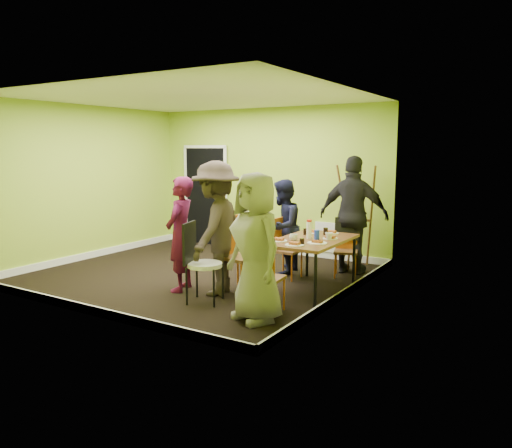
{
  "coord_description": "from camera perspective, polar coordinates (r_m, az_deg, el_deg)",
  "views": [
    {
      "loc": [
        4.91,
        -6.2,
        2.02
      ],
      "look_at": [
        1.11,
        0.0,
        0.92
      ],
      "focal_mm": 35.0,
      "sensor_mm": 36.0,
      "label": 1
    }
  ],
  "objects": [
    {
      "name": "plate_wall_front",
      "position": [
        6.81,
        7.01,
        -2.16
      ],
      "size": [
        0.27,
        0.27,
        0.01
      ],
      "primitive_type": "cylinder",
      "color": "white",
      "rests_on": "dining_table"
    },
    {
      "name": "glass_back",
      "position": [
        7.49,
        7.96,
        -0.83
      ],
      "size": [
        0.07,
        0.07,
        0.11
      ],
      "primitive_type": "cylinder",
      "color": "black",
      "rests_on": "dining_table"
    },
    {
      "name": "orange_bottle",
      "position": [
        7.36,
        7.0,
        -1.09
      ],
      "size": [
        0.03,
        0.03,
        0.08
      ],
      "primitive_type": "cylinder",
      "color": "#C85E12",
      "rests_on": "dining_table"
    },
    {
      "name": "person_left_far",
      "position": [
        8.06,
        3.06,
        -0.35
      ],
      "size": [
        0.71,
        0.84,
        1.54
      ],
      "primitive_type": "imported",
      "rotation": [
        0.0,
        0.0,
        -1.38
      ],
      "color": "black",
      "rests_on": "ground"
    },
    {
      "name": "plate_near_right",
      "position": [
        6.92,
        2.62,
        -1.93
      ],
      "size": [
        0.23,
        0.23,
        0.01
      ],
      "primitive_type": "cylinder",
      "color": "white",
      "rests_on": "dining_table"
    },
    {
      "name": "dining_table",
      "position": [
        7.15,
        6.33,
        -2.13
      ],
      "size": [
        0.9,
        1.5,
        0.75
      ],
      "color": "black",
      "rests_on": "ground"
    },
    {
      "name": "glass_front",
      "position": [
        6.7,
        5.28,
        -2.0
      ],
      "size": [
        0.06,
        0.06,
        0.08
      ],
      "primitive_type": "cylinder",
      "color": "black",
      "rests_on": "dining_table"
    },
    {
      "name": "plate_far_front",
      "position": [
        6.64,
        4.42,
        -2.4
      ],
      "size": [
        0.26,
        0.26,
        0.01
      ],
      "primitive_type": "cylinder",
      "color": "white",
      "rests_on": "dining_table"
    },
    {
      "name": "chair_front_end",
      "position": [
        6.11,
        0.95,
        -5.55
      ],
      "size": [
        0.42,
        0.43,
        0.94
      ],
      "rotation": [
        0.0,
        0.0,
        0.1
      ],
      "color": "#C85E12",
      "rests_on": "ground"
    },
    {
      "name": "cup_b",
      "position": [
        7.09,
        8.34,
        -1.39
      ],
      "size": [
        0.11,
        0.11,
        0.1
      ],
      "primitive_type": "imported",
      "color": "white",
      "rests_on": "dining_table"
    },
    {
      "name": "chair_back_end",
      "position": [
        8.13,
        10.32,
        -1.21
      ],
      "size": [
        0.49,
        0.54,
        0.92
      ],
      "rotation": [
        0.0,
        0.0,
        3.47
      ],
      "color": "#C85E12",
      "rests_on": "ground"
    },
    {
      "name": "plate_far_back",
      "position": [
        7.62,
        8.6,
        -1.05
      ],
      "size": [
        0.23,
        0.23,
        0.01
      ],
      "primitive_type": "cylinder",
      "color": "white",
      "rests_on": "dining_table"
    },
    {
      "name": "person_front_end",
      "position": [
        5.82,
        -0.04,
        -2.7
      ],
      "size": [
        1.01,
        0.86,
        1.76
      ],
      "primitive_type": "imported",
      "rotation": [
        0.0,
        0.0,
        -0.42
      ],
      "color": "gray",
      "rests_on": "ground"
    },
    {
      "name": "person_back_end",
      "position": [
        8.2,
        11.08,
        0.99
      ],
      "size": [
        1.15,
        0.55,
        1.91
      ],
      "primitive_type": "imported",
      "rotation": [
        0.0,
        0.0,
        3.22
      ],
      "color": "black",
      "rests_on": "ground"
    },
    {
      "name": "plate_near_left",
      "position": [
        7.64,
        6.36,
        -0.97
      ],
      "size": [
        0.25,
        0.25,
        0.01
      ],
      "primitive_type": "cylinder",
      "color": "white",
      "rests_on": "dining_table"
    },
    {
      "name": "glass_mid",
      "position": [
        7.46,
        5.68,
        -0.86
      ],
      "size": [
        0.06,
        0.06,
        0.1
      ],
      "primitive_type": "cylinder",
      "color": "black",
      "rests_on": "dining_table"
    },
    {
      "name": "cup_a",
      "position": [
        6.97,
        4.32,
        -1.53
      ],
      "size": [
        0.12,
        0.12,
        0.09
      ],
      "primitive_type": "imported",
      "color": "white",
      "rests_on": "dining_table"
    },
    {
      "name": "blue_bottle",
      "position": [
        6.83,
        6.96,
        -1.42
      ],
      "size": [
        0.07,
        0.07,
        0.18
      ],
      "primitive_type": "cylinder",
      "color": "#1930C0",
      "rests_on": "dining_table"
    },
    {
      "name": "thermos",
      "position": [
        7.13,
        6.09,
        -0.71
      ],
      "size": [
        0.08,
        0.08,
        0.24
      ],
      "primitive_type": "cylinder",
      "color": "white",
      "rests_on": "dining_table"
    },
    {
      "name": "chair_left_near",
      "position": [
        7.1,
        -2.46,
        -2.93
      ],
      "size": [
        0.49,
        0.49,
        1.07
      ],
      "rotation": [
        0.0,
        0.0,
        -1.68
      ],
      "color": "#C85E12",
      "rests_on": "ground"
    },
    {
      "name": "ground",
      "position": [
        8.16,
        -6.67,
        -5.79
      ],
      "size": [
        5.0,
        5.0,
        0.0
      ],
      "primitive_type": "plane",
      "color": "black",
      "rests_on": "ground"
    },
    {
      "name": "room_walls",
      "position": [
        8.02,
        -6.73,
        1.15
      ],
      "size": [
        5.04,
        4.54,
        2.82
      ],
      "color": "#9DBF31",
      "rests_on": "ground"
    },
    {
      "name": "plate_wall_back",
      "position": [
        7.17,
        8.48,
        -1.65
      ],
      "size": [
        0.21,
        0.21,
        0.01
      ],
      "primitive_type": "cylinder",
      "color": "white",
      "rests_on": "dining_table"
    },
    {
      "name": "person_left_near",
      "position": [
        6.91,
        -4.58,
        -0.5
      ],
      "size": [
        0.95,
        1.33,
        1.86
      ],
      "primitive_type": "imported",
      "rotation": [
        0.0,
        0.0,
        -1.33
      ],
      "color": "#302620",
      "rests_on": "ground"
    },
    {
      "name": "chair_bentwood",
      "position": [
        6.63,
        -6.5,
        -3.91
      ],
      "size": [
        0.53,
        0.52,
        1.07
      ],
      "rotation": [
        0.0,
        0.0,
        -1.27
      ],
      "color": "black",
      "rests_on": "ground"
    },
    {
      "name": "chair_left_far",
      "position": [
        7.85,
        3.12,
        -2.35
      ],
      "size": [
        0.4,
        0.39,
        0.94
      ],
      "rotation": [
        0.0,
        0.0,
        -1.58
      ],
      "color": "#C85E12",
      "rests_on": "ground"
    },
    {
      "name": "person_standing",
      "position": [
        7.16,
        -8.62,
        -1.16
      ],
      "size": [
        0.55,
        0.69,
        1.64
      ],
      "primitive_type": "imported",
      "rotation": [
        0.0,
        0.0,
        -1.26
      ],
      "color": "#510D31",
      "rests_on": "ground"
    },
    {
      "name": "easel",
      "position": [
        8.64,
        11.41,
        0.77
      ],
      "size": [
        0.7,
        0.66,
        1.76
      ],
      "color": "brown",
      "rests_on": "ground"
    }
  ]
}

